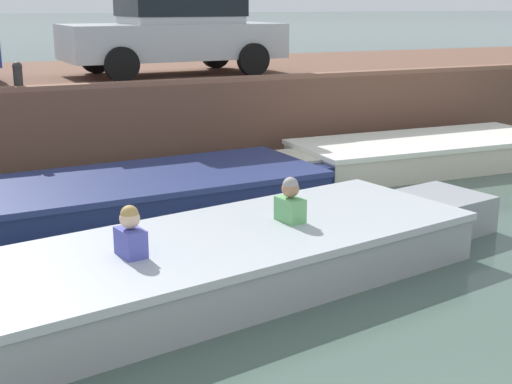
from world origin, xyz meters
TOP-DOWN VIEW (x-y plane):
  - ground_plane at (0.00, 4.70)m, footprint 400.00×400.00m
  - far_quay_wall at (0.00, 12.40)m, footprint 60.00×6.00m
  - far_wall_coping at (0.00, 9.52)m, footprint 60.00×0.24m
  - boat_moored_central_navy at (-0.21, 7.49)m, footprint 6.67×2.48m
  - boat_moored_east_cream at (4.75, 7.97)m, footprint 5.60×1.96m
  - motorboat_passing at (0.05, 4.45)m, footprint 6.58×2.93m
  - car_centre_silver at (1.50, 11.14)m, footprint 4.10×2.08m
  - mooring_bollard_mid at (-1.55, 9.65)m, footprint 0.15×0.15m

SIDE VIEW (x-z plane):
  - ground_plane at x=0.00m, z-range 0.00..0.00m
  - boat_moored_central_navy at x=-0.21m, z-range 0.00..0.47m
  - boat_moored_east_cream at x=4.75m, z-range 0.00..0.52m
  - motorboat_passing at x=0.05m, z-range -0.24..0.79m
  - far_quay_wall at x=0.00m, z-range 0.00..1.49m
  - far_wall_coping at x=0.00m, z-range 1.49..1.57m
  - mooring_bollard_mid at x=-1.55m, z-range 1.51..1.95m
  - car_centre_silver at x=1.50m, z-range 1.57..3.11m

